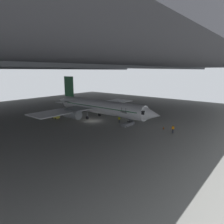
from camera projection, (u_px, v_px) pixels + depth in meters
ground_plane at (92, 121)px, 54.13m from camera, size 110.00×110.00×0.00m
hangar_structure at (58, 64)px, 59.66m from camera, size 121.00×99.00×15.62m
airplane_main at (99, 107)px, 55.81m from camera, size 35.01×36.46×11.45m
boarding_stairs at (128, 123)px, 49.59m from camera, size 4.20×1.53×4.66m
crew_worker_near_nose at (173, 129)px, 43.59m from camera, size 0.42×0.41×1.68m
crew_worker_by_stairs at (119, 119)px, 52.14m from camera, size 0.36×0.50×1.66m
traffic_cone_orange at (164, 128)px, 46.61m from camera, size 0.36×0.36×0.60m
baggage_tug at (56, 117)px, 56.58m from camera, size 1.41×2.27×0.90m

